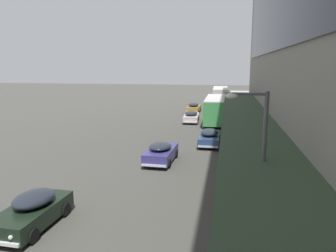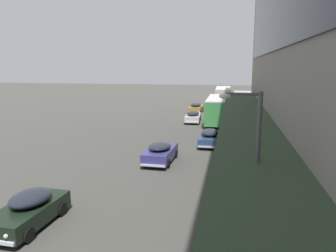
{
  "view_description": "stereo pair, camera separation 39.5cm",
  "coord_description": "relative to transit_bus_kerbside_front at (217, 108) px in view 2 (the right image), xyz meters",
  "views": [
    {
      "loc": [
        5.05,
        -6.25,
        7.11
      ],
      "look_at": [
        0.27,
        20.22,
        2.17
      ],
      "focal_mm": 35.0,
      "sensor_mm": 36.0,
      "label": 1
    },
    {
      "loc": [
        5.44,
        -6.17,
        7.11
      ],
      "look_at": [
        0.27,
        20.22,
        2.17
      ],
      "focal_mm": 35.0,
      "sensor_mm": 36.0,
      "label": 2
    }
  ],
  "objects": [
    {
      "name": "sedan_second_mid",
      "position": [
        -6.97,
        -29.27,
        -1.08
      ],
      "size": [
        2.1,
        4.37,
        1.55
      ],
      "color": "black",
      "rests_on": "ground"
    },
    {
      "name": "transit_bus_kerbside_front",
      "position": [
        0.0,
        0.0,
        0.0
      ],
      "size": [
        2.74,
        10.41,
        3.2
      ],
      "color": "#42984D",
      "rests_on": "ground"
    },
    {
      "name": "sedan_oncoming_front",
      "position": [
        -3.31,
        -18.43,
        -1.09
      ],
      "size": [
        2.09,
        4.56,
        1.51
      ],
      "color": "navy",
      "rests_on": "ground"
    },
    {
      "name": "sedan_lead_near",
      "position": [
        -0.03,
        -12.27,
        -1.1
      ],
      "size": [
        1.95,
        4.82,
        1.49
      ],
      "color": "navy",
      "rests_on": "ground"
    },
    {
      "name": "pedestrian_at_kerb",
      "position": [
        4.27,
        -29.1,
        -0.66
      ],
      "size": [
        0.33,
        0.6,
        1.86
      ],
      "color": "#1B2D41",
      "rests_on": "sidewalk_kerb"
    },
    {
      "name": "transit_bus_kerbside_rear",
      "position": [
        0.29,
        15.51,
        0.12
      ],
      "size": [
        2.96,
        9.73,
        3.43
      ],
      "color": "beige",
      "rests_on": "ground"
    },
    {
      "name": "sedan_oncoming_rear",
      "position": [
        -3.61,
        8.71,
        -1.09
      ],
      "size": [
        2.06,
        4.73,
        1.51
      ],
      "color": "olive",
      "rests_on": "ground"
    },
    {
      "name": "street_lamp",
      "position": [
        2.59,
        -30.02,
        1.91
      ],
      "size": [
        1.5,
        0.28,
        6.11
      ],
      "color": "#4C4C51",
      "rests_on": "sidewalk_kerb"
    },
    {
      "name": "sedan_second_near",
      "position": [
        -3.02,
        -0.21,
        -1.12
      ],
      "size": [
        2.09,
        4.98,
        1.45
      ],
      "color": "beige",
      "rests_on": "ground"
    }
  ]
}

